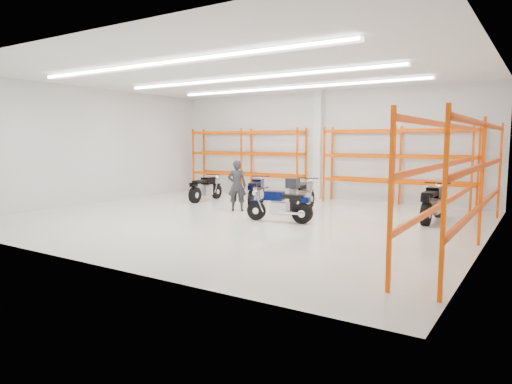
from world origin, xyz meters
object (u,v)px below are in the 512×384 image
Objects in this scene: motorcycle_back_c at (301,195)px; structural_column at (318,145)px; motorcycle_back_a at (205,189)px; motorcycle_back_d at (432,204)px; motorcycle_main at (282,206)px; motorcycle_back_b at (256,192)px; standing_man at (237,186)px.

structural_column is at bearing 106.16° from motorcycle_back_c.
motorcycle_back_d is at bearing -0.26° from motorcycle_back_a.
motorcycle_main is at bearing -147.16° from motorcycle_back_d.
motorcycle_back_d is at bearing -1.50° from motorcycle_back_b.
motorcycle_back_d reaches higher than motorcycle_back_b.
motorcycle_back_d is 6.36m from standing_man.
motorcycle_back_d is at bearing 163.54° from standing_man.
motorcycle_back_a is 8.81m from motorcycle_back_d.
motorcycle_main is 2.12m from motorcycle_back_c.
motorcycle_back_a is 3.00m from standing_man.
motorcycle_back_c is at bearing 178.10° from standing_man.
motorcycle_main is at bearing -78.28° from motorcycle_back_c.
motorcycle_back_d reaches higher than motorcycle_back_a.
motorcycle_back_d is (4.23, 0.37, -0.05)m from motorcycle_back_c.
motorcycle_main is 3.69m from motorcycle_back_b.
motorcycle_back_b is 2.24m from motorcycle_back_c.
motorcycle_back_d is (8.81, -0.04, 0.04)m from motorcycle_back_a.
motorcycle_main is at bearing -45.17° from motorcycle_back_b.
structural_column is at bearing -130.61° from standing_man.
motorcycle_back_c is (4.59, -0.41, 0.10)m from motorcycle_back_a.
motorcycle_back_c is 2.24m from standing_man.
motorcycle_main is 2.66m from standing_man.
motorcycle_back_d is (6.40, -0.17, 0.03)m from motorcycle_back_b.
structural_column is at bearing 148.68° from motorcycle_back_d.
structural_column reaches higher than motorcycle_back_c.
motorcycle_back_d is at bearing 32.84° from motorcycle_main.
structural_column is (-1.47, 5.65, 1.77)m from motorcycle_main.
motorcycle_back_b is (2.42, 0.13, 0.01)m from motorcycle_back_a.
motorcycle_main is 6.10m from structural_column.
motorcycle_main is 0.98× the size of motorcycle_back_b.
motorcycle_back_c is 1.03× the size of motorcycle_back_d.
motorcycle_back_b is at bearing 178.50° from motorcycle_back_d.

